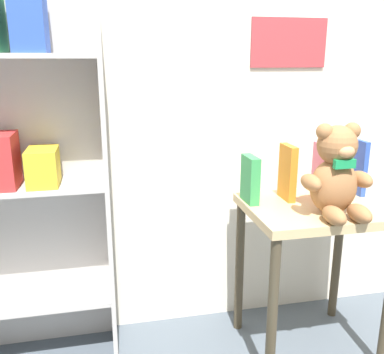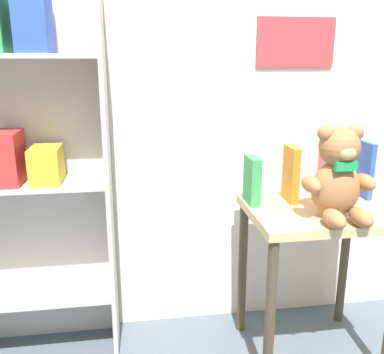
% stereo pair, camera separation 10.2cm
% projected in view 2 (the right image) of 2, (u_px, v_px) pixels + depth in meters
% --- Properties ---
extents(wall_back, '(4.80, 0.07, 2.50)m').
position_uv_depth(wall_back, '(229.00, 58.00, 1.86)').
color(wall_back, silver).
rests_on(wall_back, ground_plane).
extents(bookshelf_side, '(0.64, 0.25, 1.53)m').
position_uv_depth(bookshelf_side, '(28.00, 156.00, 1.70)').
color(bookshelf_side, '#BCB7B2').
rests_on(bookshelf_side, ground_plane).
extents(display_table, '(0.56, 0.45, 0.67)m').
position_uv_depth(display_table, '(316.00, 236.00, 1.75)').
color(display_table, tan).
rests_on(display_table, ground_plane).
extents(teddy_bear, '(0.27, 0.24, 0.35)m').
position_uv_depth(teddy_bear, '(338.00, 177.00, 1.57)').
color(teddy_bear, '#99663D').
rests_on(teddy_bear, display_table).
extents(book_standing_green, '(0.04, 0.13, 0.19)m').
position_uv_depth(book_standing_green, '(252.00, 180.00, 1.75)').
color(book_standing_green, '#33934C').
rests_on(book_standing_green, display_table).
extents(book_standing_orange, '(0.03, 0.12, 0.23)m').
position_uv_depth(book_standing_orange, '(291.00, 174.00, 1.77)').
color(book_standing_orange, orange).
rests_on(book_standing_orange, display_table).
extents(book_standing_pink, '(0.04, 0.12, 0.23)m').
position_uv_depth(book_standing_pink, '(327.00, 172.00, 1.80)').
color(book_standing_pink, '#D17093').
rests_on(book_standing_pink, display_table).
extents(book_standing_blue, '(0.02, 0.13, 0.24)m').
position_uv_depth(book_standing_blue, '(364.00, 169.00, 1.83)').
color(book_standing_blue, '#2D51B7').
rests_on(book_standing_blue, display_table).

